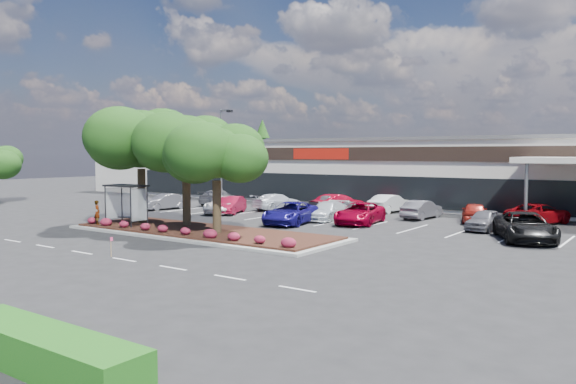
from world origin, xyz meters
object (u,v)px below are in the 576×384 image
Objects in this scene: survey_stake at (111,244)px; car_1 at (231,205)px; car_0 at (165,202)px; light_pole at (223,167)px.

survey_stake is 19.24m from car_1.
light_pole is at bearing 21.15° from car_0.
light_pole reaches higher than car_0.
survey_stake is at bearing -89.48° from car_1.
car_1 is at bearing -15.34° from light_pole.
light_pole is at bearing 141.07° from car_1.
survey_stake is 0.23× the size of car_0.
light_pole is 2.01× the size of car_1.
light_pole reaches higher than survey_stake.
car_0 is (-5.75, -1.09, -3.04)m from light_pole.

